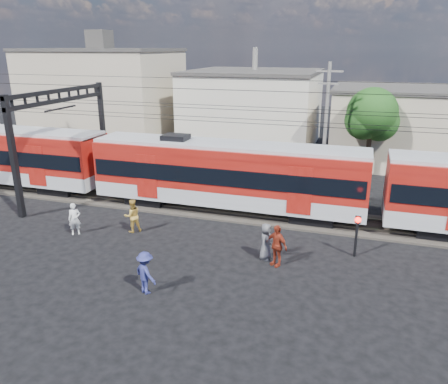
{
  "coord_description": "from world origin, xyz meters",
  "views": [
    {
      "loc": [
        8.39,
        -15.53,
        9.42
      ],
      "look_at": [
        1.87,
        5.0,
        2.25
      ],
      "focal_mm": 35.0,
      "sensor_mm": 36.0,
      "label": 1
    }
  ],
  "objects": [
    {
      "name": "pedestrian_b",
      "position": [
        -2.78,
        3.55,
        0.91
      ],
      "size": [
        1.12,
        1.11,
        1.82
      ],
      "primitive_type": "imported",
      "rotation": [
        0.0,
        0.0,
        3.89
      ],
      "color": "gold",
      "rests_on": "ground"
    },
    {
      "name": "commuter_train",
      "position": [
        1.31,
        8.0,
        2.4
      ],
      "size": [
        50.3,
        3.08,
        4.17
      ],
      "color": "black",
      "rests_on": "ground"
    },
    {
      "name": "utility_pole_mid",
      "position": [
        6.0,
        15.0,
        4.53
      ],
      "size": [
        1.8,
        0.24,
        8.5
      ],
      "color": "slate",
      "rests_on": "ground"
    },
    {
      "name": "building_west",
      "position": [
        -17.0,
        24.0,
        4.66
      ],
      "size": [
        14.28,
        10.2,
        9.3
      ],
      "color": "tan",
      "rests_on": "ground"
    },
    {
      "name": "rail_near",
      "position": [
        0.0,
        7.25,
        0.18
      ],
      "size": [
        70.0,
        0.12,
        0.12
      ],
      "primitive_type": "cube",
      "color": "#59544C",
      "rests_on": "track_bed"
    },
    {
      "name": "pedestrian_d",
      "position": [
        5.25,
        2.13,
        0.98
      ],
      "size": [
        1.23,
        0.98,
        1.96
      ],
      "primitive_type": "imported",
      "rotation": [
        0.0,
        0.0,
        -0.52
      ],
      "color": "maroon",
      "rests_on": "ground"
    },
    {
      "name": "track_bed",
      "position": [
        0.0,
        8.0,
        0.06
      ],
      "size": [
        70.0,
        3.4,
        0.12
      ],
      "primitive_type": "cube",
      "color": "#2D2823",
      "rests_on": "ground"
    },
    {
      "name": "rail_far",
      "position": [
        0.0,
        8.75,
        0.18
      ],
      "size": [
        70.0,
        0.12,
        0.12
      ],
      "primitive_type": "cube",
      "color": "#59544C",
      "rests_on": "track_bed"
    },
    {
      "name": "pedestrian_a",
      "position": [
        -5.52,
        2.35,
        0.85
      ],
      "size": [
        0.74,
        0.69,
        1.7
      ],
      "primitive_type": "imported",
      "rotation": [
        0.0,
        0.0,
        0.6
      ],
      "color": "silver",
      "rests_on": "ground"
    },
    {
      "name": "catenary",
      "position": [
        -8.65,
        8.0,
        5.14
      ],
      "size": [
        70.0,
        9.3,
        7.52
      ],
      "color": "black",
      "rests_on": "ground"
    },
    {
      "name": "tree_near",
      "position": [
        9.19,
        18.09,
        4.66
      ],
      "size": [
        3.82,
        3.64,
        6.72
      ],
      "color": "#382619",
      "rests_on": "ground"
    },
    {
      "name": "pedestrian_e",
      "position": [
        4.67,
        2.59,
        0.88
      ],
      "size": [
        0.68,
        0.94,
        1.76
      ],
      "primitive_type": "imported",
      "rotation": [
        0.0,
        0.0,
        1.42
      ],
      "color": "#515256",
      "rests_on": "ground"
    },
    {
      "name": "building_mideast",
      "position": [
        14.0,
        24.0,
        3.16
      ],
      "size": [
        16.32,
        10.2,
        6.3
      ],
      "color": "tan",
      "rests_on": "ground"
    },
    {
      "name": "ground",
      "position": [
        0.0,
        0.0,
        0.0
      ],
      "size": [
        120.0,
        120.0,
        0.0
      ],
      "primitive_type": "plane",
      "color": "black",
      "rests_on": "ground"
    },
    {
      "name": "building_midwest",
      "position": [
        -2.0,
        27.0,
        3.66
      ],
      "size": [
        12.24,
        12.24,
        7.3
      ],
      "color": "beige",
      "rests_on": "ground"
    },
    {
      "name": "crossing_signal",
      "position": [
        8.63,
        4.12,
        1.42
      ],
      "size": [
        0.3,
        0.3,
        2.05
      ],
      "color": "black",
      "rests_on": "ground"
    },
    {
      "name": "pedestrian_c",
      "position": [
        0.74,
        -1.77,
        0.89
      ],
      "size": [
        1.33,
        1.12,
        1.78
      ],
      "primitive_type": "imported",
      "rotation": [
        0.0,
        0.0,
        2.65
      ],
      "color": "navy",
      "rests_on": "ground"
    }
  ]
}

